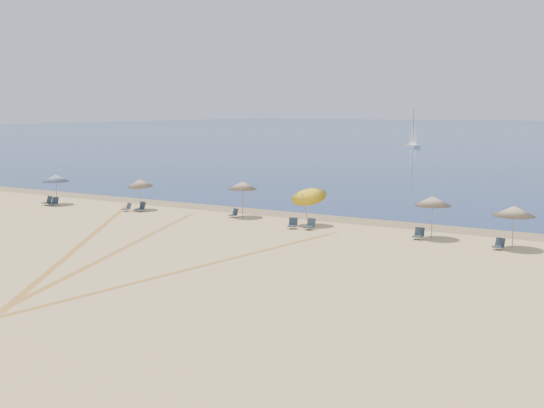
# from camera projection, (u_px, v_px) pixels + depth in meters

# --- Properties ---
(ground) EXTENTS (160.00, 160.00, 0.00)m
(ground) POSITION_uv_depth(u_px,v_px,m) (16.00, 302.00, 25.28)
(ground) COLOR tan
(ground) RESTS_ON ground
(wet_sand) EXTENTS (500.00, 500.00, 0.00)m
(wet_sand) POSITION_uv_depth(u_px,v_px,m) (300.00, 215.00, 45.90)
(wet_sand) COLOR olive
(wet_sand) RESTS_ON ground
(umbrella_0) EXTENTS (2.09, 2.09, 2.40)m
(umbrella_0) POSITION_uv_depth(u_px,v_px,m) (56.00, 178.00, 50.91)
(umbrella_0) COLOR gray
(umbrella_0) RESTS_ON ground
(umbrella_1) EXTENTS (1.88, 1.92, 2.35)m
(umbrella_1) POSITION_uv_depth(u_px,v_px,m) (140.00, 183.00, 48.16)
(umbrella_1) COLOR gray
(umbrella_1) RESTS_ON ground
(umbrella_2) EXTENTS (2.02, 2.02, 2.53)m
(umbrella_2) POSITION_uv_depth(u_px,v_px,m) (242.00, 185.00, 44.96)
(umbrella_2) COLOR gray
(umbrella_2) RESTS_ON ground
(umbrella_3) EXTENTS (2.31, 2.34, 2.79)m
(umbrella_3) POSITION_uv_depth(u_px,v_px,m) (308.00, 193.00, 41.70)
(umbrella_3) COLOR gray
(umbrella_3) RESTS_ON ground
(umbrella_4) EXTENTS (2.13, 2.13, 2.50)m
(umbrella_4) POSITION_uv_depth(u_px,v_px,m) (433.00, 201.00, 37.52)
(umbrella_4) COLOR gray
(umbrella_4) RESTS_ON ground
(umbrella_5) EXTENTS (2.19, 2.19, 2.36)m
(umbrella_5) POSITION_uv_depth(u_px,v_px,m) (514.00, 211.00, 34.73)
(umbrella_5) COLOR gray
(umbrella_5) RESTS_ON ground
(chair_0) EXTENTS (0.66, 0.74, 0.69)m
(chair_0) POSITION_uv_depth(u_px,v_px,m) (48.00, 201.00, 50.69)
(chair_0) COLOR #1C252E
(chair_0) RESTS_ON ground
(chair_1) EXTENTS (0.65, 0.74, 0.68)m
(chair_1) POSITION_uv_depth(u_px,v_px,m) (54.00, 202.00, 50.25)
(chair_1) COLOR #1C252E
(chair_1) RESTS_ON ground
(chair_2) EXTENTS (0.64, 0.70, 0.60)m
(chair_2) POSITION_uv_depth(u_px,v_px,m) (127.00, 208.00, 47.66)
(chair_2) COLOR #1C252E
(chair_2) RESTS_ON ground
(chair_3) EXTENTS (0.73, 0.81, 0.71)m
(chair_3) POSITION_uv_depth(u_px,v_px,m) (141.00, 207.00, 47.50)
(chair_3) COLOR #1C252E
(chair_3) RESTS_ON ground
(chair_4) EXTENTS (0.66, 0.71, 0.60)m
(chair_4) POSITION_uv_depth(u_px,v_px,m) (234.00, 213.00, 45.00)
(chair_4) COLOR #1C252E
(chair_4) RESTS_ON ground
(chair_5) EXTENTS (0.72, 0.78, 0.66)m
(chair_5) POSITION_uv_depth(u_px,v_px,m) (293.00, 224.00, 40.76)
(chair_5) COLOR #1C252E
(chair_5) RESTS_ON ground
(chair_6) EXTENTS (0.69, 0.77, 0.69)m
(chair_6) POSITION_uv_depth(u_px,v_px,m) (310.00, 225.00, 40.41)
(chair_6) COLOR #1C252E
(chair_6) RESTS_ON ground
(chair_7) EXTENTS (0.56, 0.66, 0.67)m
(chair_7) POSITION_uv_depth(u_px,v_px,m) (419.00, 234.00, 37.41)
(chair_7) COLOR #1C252E
(chair_7) RESTS_ON ground
(chair_8) EXTENTS (0.63, 0.70, 0.61)m
(chair_8) POSITION_uv_depth(u_px,v_px,m) (499.00, 245.00, 34.66)
(chair_8) COLOR #1C252E
(chair_8) RESTS_ON ground
(sailboat_0) EXTENTS (4.08, 4.86, 7.59)m
(sailboat_0) POSITION_uv_depth(u_px,v_px,m) (413.00, 135.00, 126.85)
(sailboat_0) COLOR white
(sailboat_0) RESTS_ON ocean
(tire_tracks) EXTENTS (44.92, 41.58, 0.00)m
(tire_tracks) POSITION_uv_depth(u_px,v_px,m) (111.00, 257.00, 32.84)
(tire_tracks) COLOR tan
(tire_tracks) RESTS_ON ground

